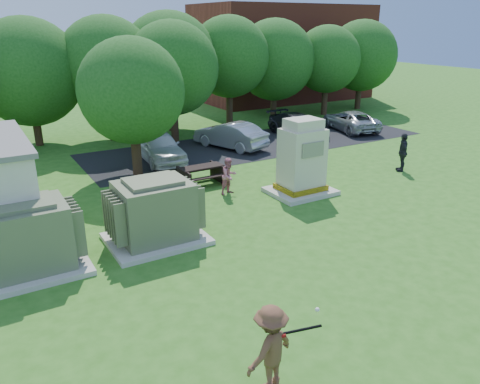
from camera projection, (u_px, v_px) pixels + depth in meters
ground at (315, 281)px, 12.62m from camera, size 120.00×120.00×0.00m
brick_building at (282, 53)px, 41.70m from camera, size 15.00×8.00×8.00m
parking_strip at (261, 143)px, 26.89m from camera, size 20.00×6.00×0.01m
transformer_left at (27, 239)px, 12.82m from camera, size 3.00×2.40×2.07m
transformer_right at (155, 213)px, 14.59m from camera, size 3.00×2.40×2.07m
generator_cabinet at (302, 162)px, 18.64m from camera, size 2.51×2.05×3.06m
picnic_table at (201, 173)px, 19.98m from camera, size 1.87×1.40×0.80m
batter at (270, 348)px, 8.67m from camera, size 1.26×0.92×1.76m
person_at_picnic at (229, 176)px, 18.77m from camera, size 0.84×0.72×1.50m
person_walking_right at (403, 152)px, 21.66m from camera, size 1.00×1.09×1.79m
car_white at (159, 146)px, 23.27m from camera, size 2.07×4.53×1.50m
car_silver_a at (230, 135)px, 25.74m from camera, size 2.87×4.62×1.44m
car_dark at (298, 125)px, 28.56m from camera, size 1.96×4.58×1.32m
car_silver_b at (350, 120)px, 29.97m from camera, size 3.06×4.93×1.27m
batting_equipment at (299, 328)px, 8.77m from camera, size 1.15×0.36×0.22m
tree_row at (138, 67)px, 27.00m from camera, size 41.30×13.30×7.30m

